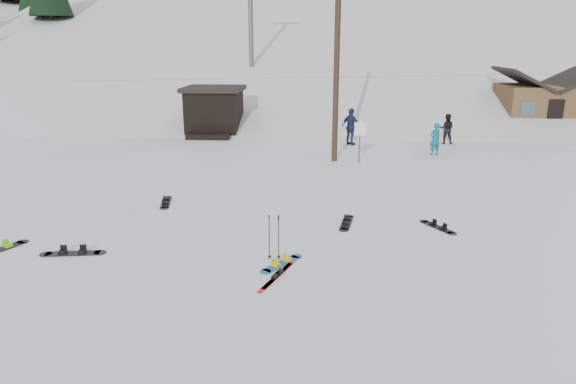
# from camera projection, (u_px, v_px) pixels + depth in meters

# --- Properties ---
(ground) EXTENTS (200.00, 200.00, 0.00)m
(ground) POSITION_uv_depth(u_px,v_px,m) (245.00, 313.00, 10.32)
(ground) COLOR white
(ground) RESTS_ON ground
(ski_slope) EXTENTS (60.00, 85.24, 65.97)m
(ski_slope) POSITION_uv_depth(u_px,v_px,m) (311.00, 181.00, 66.34)
(ski_slope) COLOR silver
(ski_slope) RESTS_ON ground
(ridge_left) EXTENTS (47.54, 95.03, 58.38)m
(ridge_left) POSITION_uv_depth(u_px,v_px,m) (12.00, 182.00, 61.81)
(ridge_left) COLOR white
(ridge_left) RESTS_ON ground
(treeline_crest) EXTENTS (50.00, 6.00, 10.00)m
(treeline_crest) POSITION_uv_depth(u_px,v_px,m) (317.00, 72.00, 92.65)
(treeline_crest) COLOR black
(treeline_crest) RESTS_ON ski_slope
(utility_pole) EXTENTS (2.00, 0.26, 9.00)m
(utility_pole) POSITION_uv_depth(u_px,v_px,m) (337.00, 55.00, 22.27)
(utility_pole) COLOR #3A2819
(utility_pole) RESTS_ON ground
(trail_sign) EXTENTS (0.50, 0.09, 1.85)m
(trail_sign) POSITION_uv_depth(u_px,v_px,m) (360.00, 135.00, 22.75)
(trail_sign) COLOR #595B60
(trail_sign) RESTS_ON ground
(lift_hut) EXTENTS (3.40, 4.10, 2.75)m
(lift_hut) POSITION_uv_depth(u_px,v_px,m) (214.00, 110.00, 30.32)
(lift_hut) COLOR black
(lift_hut) RESTS_ON ground
(lift_tower_near) EXTENTS (2.20, 0.36, 8.00)m
(lift_tower_near) POSITION_uv_depth(u_px,v_px,m) (250.00, 5.00, 37.11)
(lift_tower_near) COLOR #595B60
(lift_tower_near) RESTS_ON ski_slope
(cabin) EXTENTS (5.39, 4.40, 3.77)m
(cabin) POSITION_uv_depth(u_px,v_px,m) (542.00, 105.00, 31.85)
(cabin) COLOR brown
(cabin) RESTS_ON ground
(hero_snowboard) EXTENTS (0.95, 1.21, 0.10)m
(hero_snowboard) POSITION_uv_depth(u_px,v_px,m) (282.00, 263.00, 12.57)
(hero_snowboard) COLOR #195AA4
(hero_snowboard) RESTS_ON ground
(hero_skis) EXTENTS (0.75, 1.79, 0.10)m
(hero_skis) POSITION_uv_depth(u_px,v_px,m) (277.00, 275.00, 11.92)
(hero_skis) COLOR red
(hero_skis) RESTS_ON ground
(ski_poles) EXTENTS (0.32, 0.08, 1.15)m
(ski_poles) POSITION_uv_depth(u_px,v_px,m) (274.00, 237.00, 12.74)
(ski_poles) COLOR black
(ski_poles) RESTS_ON ground
(board_scatter_a) EXTENTS (1.65, 0.51, 0.12)m
(board_scatter_a) POSITION_uv_depth(u_px,v_px,m) (73.00, 253.00, 13.18)
(board_scatter_a) COLOR black
(board_scatter_a) RESTS_ON ground
(board_scatter_b) EXTENTS (0.54, 1.51, 0.11)m
(board_scatter_b) POSITION_uv_depth(u_px,v_px,m) (166.00, 202.00, 17.37)
(board_scatter_b) COLOR black
(board_scatter_b) RESTS_ON ground
(board_scatter_d) EXTENTS (0.88, 1.25, 0.10)m
(board_scatter_d) POSITION_uv_depth(u_px,v_px,m) (438.00, 227.00, 15.06)
(board_scatter_d) COLOR black
(board_scatter_d) RESTS_ON ground
(board_scatter_f) EXTENTS (0.49, 1.51, 0.11)m
(board_scatter_f) POSITION_uv_depth(u_px,v_px,m) (347.00, 222.00, 15.41)
(board_scatter_f) COLOR black
(board_scatter_f) RESTS_ON ground
(skier_teal) EXTENTS (0.67, 0.58, 1.55)m
(skier_teal) POSITION_uv_depth(u_px,v_px,m) (435.00, 139.00, 24.57)
(skier_teal) COLOR #0C5D78
(skier_teal) RESTS_ON ground
(skier_dark) EXTENTS (0.88, 0.74, 1.60)m
(skier_dark) POSITION_uv_depth(u_px,v_px,m) (446.00, 129.00, 27.33)
(skier_dark) COLOR black
(skier_dark) RESTS_ON ground
(skier_pink) EXTENTS (1.22, 1.01, 1.64)m
(skier_pink) POSITION_uv_depth(u_px,v_px,m) (520.00, 119.00, 30.87)
(skier_pink) COLOR #F2555E
(skier_pink) RESTS_ON ground
(skier_navy) EXTENTS (1.18, 1.08, 1.94)m
(skier_navy) POSITION_uv_depth(u_px,v_px,m) (351.00, 127.00, 26.90)
(skier_navy) COLOR #1D2149
(skier_navy) RESTS_ON ground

